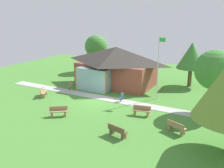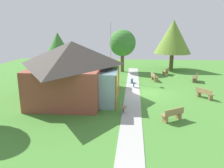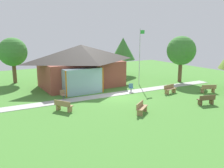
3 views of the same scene
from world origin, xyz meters
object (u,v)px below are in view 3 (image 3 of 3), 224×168
Objects in this scene: pavilion at (81,65)px; bench_front_center at (142,108)px; bench_front_right at (206,100)px; bench_mid_left at (63,106)px; bench_mid_right at (170,89)px; flagpole at (140,55)px; patio_chair_west at (63,95)px; patio_chair_lawn_spare at (131,88)px; bench_lawn_far_right at (208,89)px; tree_east_hedge at (181,51)px; tree_behind_pavilion_left at (13,52)px; tree_behind_pavilion_right at (123,49)px.

bench_front_center is (0.14, -10.66, -1.99)m from pavilion.
bench_front_right is (6.11, -11.64, -1.99)m from pavilion.
bench_mid_left and bench_mid_right have the same top height.
bench_mid_right is at bearing 174.14° from bench_front_center.
patio_chair_west is (-9.61, -1.54, -3.01)m from flagpole.
bench_mid_right is 3.83m from patio_chair_lawn_spare.
bench_mid_left and bench_front_right have the same top height.
patio_chair_west is at bearing -176.31° from bench_lawn_far_right.
tree_east_hedge is at bearing -17.96° from pavilion.
tree_behind_pavilion_left is at bearing 145.62° from flagpole.
tree_behind_pavilion_right is (12.55, 10.98, 3.20)m from bench_mid_left.
flagpole is 4.76m from patio_chair_lawn_spare.
patio_chair_lawn_spare is at bearing 128.69° from bench_front_right.
pavilion is 13.29m from bench_front_right.
tree_behind_pavilion_left is (-17.31, 9.35, -0.10)m from tree_east_hedge.
bench_lawn_far_right is 9.57m from bench_front_center.
patio_chair_lawn_spare is at bearing -152.94° from bench_front_center.
bench_mid_left is 1.01× the size of bench_front_center.
patio_chair_west is (-3.62, -4.08, -1.97)m from pavilion.
tree_behind_pavilion_right reaches higher than bench_mid_left.
flagpole reaches higher than bench_lawn_far_right.
patio_chair_west reaches higher than bench_mid_right.
patio_chair_west is (1.05, 3.11, 0.01)m from bench_mid_left.
flagpole is at bearing -22.96° from pavilion.
tree_behind_pavilion_right is at bearing -108.15° from bench_mid_right.
patio_chair_west is (-13.20, 5.00, 0.01)m from bench_lawn_far_right.
bench_front_center is (-5.85, -8.12, -3.02)m from flagpole.
pavilion is 1.79× the size of tree_behind_pavilion_left.
tree_behind_pavilion_right is at bearing 114.37° from tree_east_hedge.
bench_front_center and bench_front_right have the same top height.
tree_behind_pavilion_left is (-12.28, 12.99, 3.22)m from bench_mid_right.
bench_mid_right is (6.21, -7.28, -1.99)m from pavilion.
bench_front_center is 7.58m from patio_chair_west.
tree_behind_pavilion_left is at bearing 153.93° from bench_mid_left.
tree_east_hedge is at bearing 72.37° from bench_front_right.
patio_chair_west is 0.17× the size of tree_behind_pavilion_right.
tree_east_hedge is (1.66, 5.43, 3.32)m from bench_lawn_far_right.
bench_mid_left is 0.28× the size of tree_east_hedge.
bench_front_right is (5.97, -0.98, 0.00)m from bench_front_center.
bench_lawn_far_right and bench_front_right have the same top height.
bench_front_right is 15.85m from tree_behind_pavilion_right.
bench_mid_right is at bearing 162.29° from patio_chair_west.
tree_behind_pavilion_left is at bearing 172.15° from tree_behind_pavilion_right.
tree_east_hedge is (14.86, 0.43, 3.30)m from patio_chair_west.
bench_lawn_far_right is 1.80× the size of patio_chair_west.
flagpole reaches higher than bench_mid_right.
patio_chair_west is at bearing -145.62° from tree_behind_pavilion_right.
tree_behind_pavilion_right reaches higher than bench_front_right.
bench_lawn_far_right is 0.28× the size of tree_east_hedge.
bench_front_right is at bearing -96.53° from tree_behind_pavilion_right.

